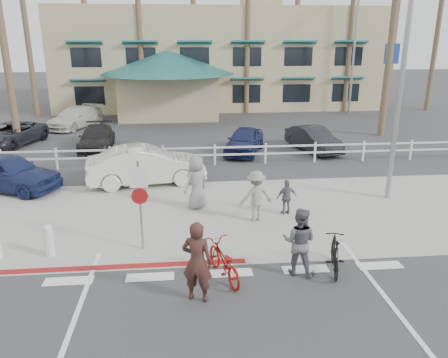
{
  "coord_description": "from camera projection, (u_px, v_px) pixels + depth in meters",
  "views": [
    {
      "loc": [
        -1.08,
        -9.19,
        5.77
      ],
      "look_at": [
        0.18,
        3.8,
        1.5
      ],
      "focal_mm": 35.0,
      "sensor_mm": 36.0,
      "label": 1
    }
  ],
  "objects": [
    {
      "name": "lot_car_1",
      "position": [
        97.0,
        138.0,
        23.24
      ],
      "size": [
        2.02,
        4.34,
        1.22
      ],
      "primitive_type": "imported",
      "rotation": [
        0.0,
        0.0,
        0.07
      ],
      "color": "black",
      "rests_on": "ground"
    },
    {
      "name": "palm_1",
      "position": [
        26.0,
        26.0,
        31.12
      ],
      "size": [
        4.0,
        4.0,
        13.0
      ],
      "primitive_type": null,
      "color": "#163B19",
      "rests_on": "ground"
    },
    {
      "name": "lot_car_4",
      "position": [
        75.0,
        118.0,
        28.86
      ],
      "size": [
        3.51,
        4.94,
        1.33
      ],
      "primitive_type": "imported",
      "rotation": [
        0.0,
        0.0,
        -0.4
      ],
      "color": "silver",
      "rests_on": "ground"
    },
    {
      "name": "rider_red",
      "position": [
        197.0,
        262.0,
        9.77
      ],
      "size": [
        0.82,
        0.67,
        1.94
      ],
      "primitive_type": "imported",
      "rotation": [
        0.0,
        0.0,
        2.81
      ],
      "color": "#3C201B",
      "rests_on": "ground"
    },
    {
      "name": "cross_street",
      "position": [
        209.0,
        178.0,
        18.63
      ],
      "size": [
        40.0,
        5.0,
        0.01
      ],
      "primitive_type": "cube",
      "color": "#333335",
      "rests_on": "ground"
    },
    {
      "name": "palm_4",
      "position": [
        193.0,
        12.0,
        32.85
      ],
      "size": [
        4.0,
        4.0,
        15.0
      ],
      "primitive_type": null,
      "color": "#163B19",
      "rests_on": "ground"
    },
    {
      "name": "parking_lot",
      "position": [
        200.0,
        132.0,
        27.62
      ],
      "size": [
        50.0,
        16.0,
        0.01
      ],
      "primitive_type": "cube",
      "color": "#333335",
      "rests_on": "ground"
    },
    {
      "name": "streetlight_1",
      "position": [
        354.0,
        51.0,
        32.91
      ],
      "size": [
        0.6,
        2.0,
        9.5
      ],
      "primitive_type": null,
      "color": "gray",
      "rests_on": "ground"
    },
    {
      "name": "car_white_sedan",
      "position": [
        146.0,
        165.0,
        17.75
      ],
      "size": [
        4.93,
        2.38,
        1.56
      ],
      "primitive_type": "imported",
      "rotation": [
        0.0,
        0.0,
        1.73
      ],
      "color": "beige",
      "rests_on": "ground"
    },
    {
      "name": "palm_7",
      "position": [
        352.0,
        19.0,
        33.16
      ],
      "size": [
        4.0,
        4.0,
        14.0
      ],
      "primitive_type": null,
      "color": "#163B19",
      "rests_on": "ground"
    },
    {
      "name": "palm_10",
      "position": [
        2.0,
        32.0,
        22.0
      ],
      "size": [
        4.0,
        4.0,
        12.0
      ],
      "primitive_type": null,
      "color": "#163B19",
      "rests_on": "ground"
    },
    {
      "name": "streetlight_0",
      "position": [
        402.0,
        75.0,
        14.99
      ],
      "size": [
        0.6,
        2.0,
        9.0
      ],
      "primitive_type": null,
      "color": "gray",
      "rests_on": "ground"
    },
    {
      "name": "rider_black",
      "position": [
        299.0,
        242.0,
        10.91
      ],
      "size": [
        1.07,
        0.97,
        1.78
      ],
      "primitive_type": "imported",
      "rotation": [
        0.0,
        0.0,
        2.71
      ],
      "color": "#5A5960",
      "rests_on": "ground"
    },
    {
      "name": "rail_fence",
      "position": [
        217.0,
        155.0,
        20.41
      ],
      "size": [
        29.4,
        0.16,
        1.0
      ],
      "primitive_type": null,
      "color": "silver",
      "rests_on": "ground"
    },
    {
      "name": "lot_car_0",
      "position": [
        11.0,
        135.0,
        24.0
      ],
      "size": [
        3.32,
        5.0,
        1.27
      ],
      "primitive_type": "imported",
      "rotation": [
        0.0,
        0.0,
        -0.29
      ],
      "color": "#21232E",
      "rests_on": "ground"
    },
    {
      "name": "lot_car_3",
      "position": [
        313.0,
        139.0,
        22.94
      ],
      "size": [
        2.36,
        4.09,
        1.27
      ],
      "primitive_type": "imported",
      "rotation": [
        0.0,
        0.0,
        0.28
      ],
      "color": "black",
      "rests_on": "ground"
    },
    {
      "name": "bike_path",
      "position": [
        243.0,
        340.0,
        8.7
      ],
      "size": [
        12.0,
        16.0,
        0.01
      ],
      "primitive_type": "cube",
      "color": "#333335",
      "rests_on": "ground"
    },
    {
      "name": "ground",
      "position": [
        232.0,
        286.0,
        10.59
      ],
      "size": [
        140.0,
        140.0,
        0.0
      ],
      "primitive_type": "plane",
      "color": "#333335"
    },
    {
      "name": "palm_3",
      "position": [
        139.0,
        19.0,
        31.7
      ],
      "size": [
        4.0,
        4.0,
        14.0
      ],
      "primitive_type": null,
      "color": "#163B19",
      "rests_on": "ground"
    },
    {
      "name": "bike_black",
      "position": [
        335.0,
        254.0,
        11.14
      ],
      "size": [
        0.83,
        1.66,
        0.96
      ],
      "primitive_type": "imported",
      "rotation": [
        0.0,
        0.0,
        2.9
      ],
      "color": "black",
      "rests_on": "ground"
    },
    {
      "name": "sidewalk_plaza",
      "position": [
        217.0,
        214.0,
        14.85
      ],
      "size": [
        22.0,
        7.0,
        0.01
      ],
      "primitive_type": "cube",
      "color": "gray",
      "rests_on": "ground"
    },
    {
      "name": "palm_11",
      "position": [
        394.0,
        14.0,
        24.56
      ],
      "size": [
        4.0,
        4.0,
        14.0
      ],
      "primitive_type": null,
      "color": "#163B19",
      "rests_on": "ground"
    },
    {
      "name": "curb_red",
      "position": [
        113.0,
        267.0,
        11.45
      ],
      "size": [
        7.0,
        0.25,
        0.02
      ],
      "primitive_type": "cube",
      "color": "maroon",
      "rests_on": "ground"
    },
    {
      "name": "palm_2",
      "position": [
        84.0,
        5.0,
        31.96
      ],
      "size": [
        4.0,
        4.0,
        16.0
      ],
      "primitive_type": null,
      "color": "#163B19",
      "rests_on": "ground"
    },
    {
      "name": "pedestrian_a",
      "position": [
        256.0,
        196.0,
        14.13
      ],
      "size": [
        1.2,
        0.84,
        1.7
      ],
      "primitive_type": "imported",
      "rotation": [
        0.0,
        0.0,
        3.34
      ],
      "color": "gray",
      "rests_on": "ground"
    },
    {
      "name": "pedestrian_b",
      "position": [
        196.0,
        182.0,
        15.16
      ],
      "size": [
        1.1,
        1.04,
        1.89
      ],
      "primitive_type": "imported",
      "rotation": [
        0.0,
        0.0,
        3.79
      ],
      "color": "gray",
      "rests_on": "ground"
    },
    {
      "name": "sign_post",
      "position": [
        140.0,
        201.0,
        12.01
      ],
      "size": [
        0.5,
        0.1,
        2.9
      ],
      "primitive_type": null,
      "color": "gray",
      "rests_on": "ground"
    },
    {
      "name": "pedestrian_child",
      "position": [
        287.0,
        197.0,
        14.71
      ],
      "size": [
        0.77,
        0.44,
        1.23
      ],
      "primitive_type": "imported",
      "rotation": [
        0.0,
        0.0,
        3.35
      ],
      "color": "slate",
      "rests_on": "ground"
    },
    {
      "name": "bollard_0",
      "position": [
        49.0,
        241.0,
        11.9
      ],
      "size": [
        0.26,
        0.26,
        0.95
      ],
      "primitive_type": null,
      "color": "silver",
      "rests_on": "ground"
    },
    {
      "name": "building",
      "position": [
        215.0,
        38.0,
        38.34
      ],
      "size": [
        28.0,
        16.0,
        11.3
      ],
      "primitive_type": null,
      "color": "tan",
      "rests_on": "ground"
    },
    {
      "name": "palm_8",
      "position": [
        397.0,
        13.0,
        34.32
      ],
      "size": [
        4.0,
        4.0,
        15.0
      ],
      "primitive_type": null,
      "color": "#163B19",
      "rests_on": "ground"
    },
    {
      "name": "bike_red",
      "position": [
        223.0,
        261.0,
        10.81
      ],
      "size": [
        1.16,
        1.9,
        0.94
      ],
      "primitive_type": "imported",
      "rotation": [
        0.0,
        0.0,
        3.46
      ],
      "color": "maroon",
      "rests_on": "ground"
    },
    {
      "name": "car_red_compact",
      "position": [
        8.0,
        172.0,
        17.04
      ],
      "size": [
        4.58,
        3.28,
        1.45
      ],
      "primitive_type": "imported",
      "rotation": [
        0.0,
        0.0,
        1.16
      ],
      "color": "navy",
      "rests_on": "ground"
    },
    {
      "name": "info_sign",
      "position": [
        388.0,
        79.0,
        31.81
      ],
      "size": [
        1.2,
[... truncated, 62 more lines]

